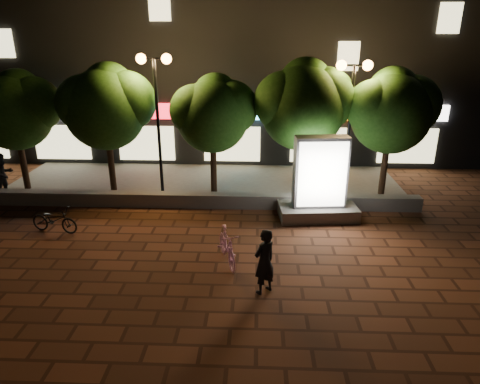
# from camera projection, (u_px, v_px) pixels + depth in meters

# --- Properties ---
(ground) EXTENTS (80.00, 80.00, 0.00)m
(ground) POSITION_uv_depth(u_px,v_px,m) (177.00, 261.00, 11.77)
(ground) COLOR #592E1C
(ground) RESTS_ON ground
(retaining_wall) EXTENTS (16.00, 0.45, 0.50)m
(retaining_wall) POSITION_uv_depth(u_px,v_px,m) (196.00, 200.00, 15.42)
(retaining_wall) COLOR slate
(retaining_wall) RESTS_ON ground
(sidewalk) EXTENTS (16.00, 5.00, 0.08)m
(sidewalk) POSITION_uv_depth(u_px,v_px,m) (205.00, 183.00, 17.84)
(sidewalk) COLOR slate
(sidewalk) RESTS_ON ground
(building_block) EXTENTS (28.00, 8.12, 11.30)m
(building_block) POSITION_uv_depth(u_px,v_px,m) (217.00, 52.00, 22.17)
(building_block) COLOR black
(building_block) RESTS_ON ground
(tree_far_left) EXTENTS (3.36, 2.80, 4.63)m
(tree_far_left) POSITION_uv_depth(u_px,v_px,m) (15.00, 108.00, 16.01)
(tree_far_left) COLOR black
(tree_far_left) RESTS_ON sidewalk
(tree_left) EXTENTS (3.60, 3.00, 4.89)m
(tree_left) POSITION_uv_depth(u_px,v_px,m) (107.00, 104.00, 15.81)
(tree_left) COLOR black
(tree_left) RESTS_ON sidewalk
(tree_mid) EXTENTS (3.24, 2.70, 4.50)m
(tree_mid) POSITION_uv_depth(u_px,v_px,m) (214.00, 111.00, 15.73)
(tree_mid) COLOR black
(tree_mid) RESTS_ON sidewalk
(tree_right) EXTENTS (3.72, 3.10, 5.07)m
(tree_right) POSITION_uv_depth(u_px,v_px,m) (304.00, 102.00, 15.48)
(tree_right) COLOR black
(tree_right) RESTS_ON sidewalk
(tree_far_right) EXTENTS (3.48, 2.90, 4.76)m
(tree_far_right) POSITION_uv_depth(u_px,v_px,m) (392.00, 108.00, 15.42)
(tree_far_right) COLOR black
(tree_far_right) RESTS_ON sidewalk
(street_lamp_left) EXTENTS (1.26, 0.36, 5.18)m
(street_lamp_left) POSITION_uv_depth(u_px,v_px,m) (156.00, 89.00, 15.28)
(street_lamp_left) COLOR black
(street_lamp_left) RESTS_ON sidewalk
(street_lamp_right) EXTENTS (1.26, 0.36, 4.98)m
(street_lamp_right) POSITION_uv_depth(u_px,v_px,m) (352.00, 94.00, 15.05)
(street_lamp_right) COLOR black
(street_lamp_right) RESTS_ON sidewalk
(ad_kiosk) EXTENTS (2.72, 1.54, 2.83)m
(ad_kiosk) POSITION_uv_depth(u_px,v_px,m) (319.00, 186.00, 14.19)
(ad_kiosk) COLOR slate
(ad_kiosk) RESTS_ON ground
(scooter_pink) EXTENTS (0.96, 1.73, 1.00)m
(scooter_pink) POSITION_uv_depth(u_px,v_px,m) (227.00, 246.00, 11.55)
(scooter_pink) COLOR pink
(scooter_pink) RESTS_ON ground
(rider) EXTENTS (0.72, 0.70, 1.67)m
(rider) POSITION_uv_depth(u_px,v_px,m) (264.00, 262.00, 10.11)
(rider) COLOR black
(rider) RESTS_ON ground
(scooter_parked) EXTENTS (1.66, 0.84, 0.83)m
(scooter_parked) POSITION_uv_depth(u_px,v_px,m) (54.00, 220.00, 13.39)
(scooter_parked) COLOR black
(scooter_parked) RESTS_ON ground
(pedestrian) EXTENTS (0.85, 0.96, 1.65)m
(pedestrian) POSITION_uv_depth(u_px,v_px,m) (4.00, 174.00, 16.13)
(pedestrian) COLOR black
(pedestrian) RESTS_ON sidewalk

